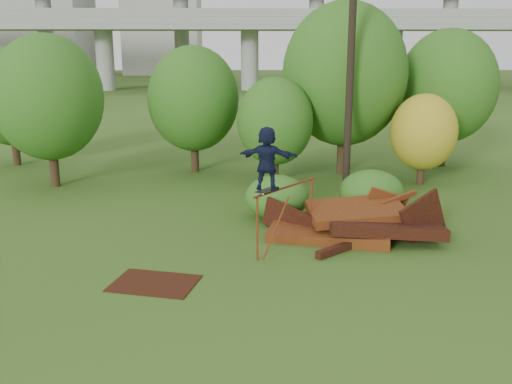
{
  "coord_description": "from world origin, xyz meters",
  "views": [
    {
      "loc": [
        -1.22,
        -13.18,
        5.52
      ],
      "look_at": [
        -0.8,
        2.0,
        1.6
      ],
      "focal_mm": 40.0,
      "sensor_mm": 36.0,
      "label": 1
    }
  ],
  "objects_px": {
    "scrap_pile": "(355,224)",
    "flat_plate": "(154,283)",
    "skater": "(267,158)",
    "utility_pole": "(351,50)"
  },
  "relations": [
    {
      "from": "flat_plate",
      "to": "utility_pole",
      "type": "relative_size",
      "value": 0.19
    },
    {
      "from": "scrap_pile",
      "to": "skater",
      "type": "distance_m",
      "value": 3.87
    },
    {
      "from": "flat_plate",
      "to": "utility_pole",
      "type": "distance_m",
      "value": 12.07
    },
    {
      "from": "flat_plate",
      "to": "utility_pole",
      "type": "xyz_separation_m",
      "value": [
        6.19,
        8.89,
        5.33
      ]
    },
    {
      "from": "scrap_pile",
      "to": "flat_plate",
      "type": "distance_m",
      "value": 6.42
    },
    {
      "from": "scrap_pile",
      "to": "utility_pole",
      "type": "relative_size",
      "value": 0.51
    },
    {
      "from": "flat_plate",
      "to": "utility_pole",
      "type": "height_order",
      "value": "utility_pole"
    },
    {
      "from": "skater",
      "to": "flat_plate",
      "type": "height_order",
      "value": "skater"
    },
    {
      "from": "scrap_pile",
      "to": "utility_pole",
      "type": "bearing_deg",
      "value": 82.51
    },
    {
      "from": "utility_pole",
      "to": "scrap_pile",
      "type": "bearing_deg",
      "value": -97.49
    }
  ]
}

